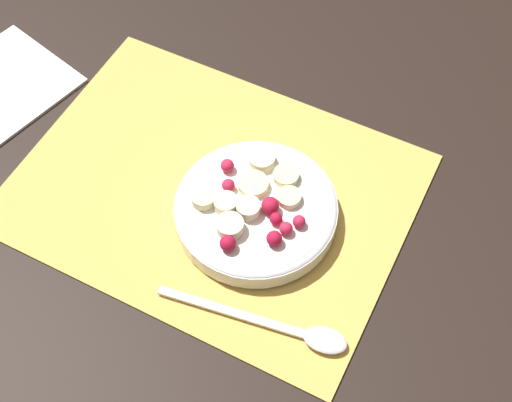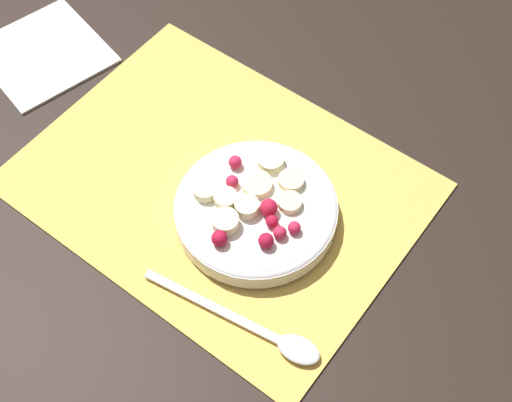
# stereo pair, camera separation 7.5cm
# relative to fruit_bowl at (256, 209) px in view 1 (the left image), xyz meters

# --- Properties ---
(ground_plane) EXTENTS (3.00, 3.00, 0.00)m
(ground_plane) POSITION_rel_fruit_bowl_xyz_m (-0.06, 0.01, -0.02)
(ground_plane) COLOR black
(placemat) EXTENTS (0.45, 0.34, 0.01)m
(placemat) POSITION_rel_fruit_bowl_xyz_m (-0.06, 0.01, -0.02)
(placemat) COLOR #E0B251
(placemat) RESTS_ON ground_plane
(fruit_bowl) EXTENTS (0.18, 0.18, 0.04)m
(fruit_bowl) POSITION_rel_fruit_bowl_xyz_m (0.00, 0.00, 0.00)
(fruit_bowl) COLOR white
(fruit_bowl) RESTS_ON placemat
(spoon) EXTENTS (0.21, 0.05, 0.01)m
(spoon) POSITION_rel_fruit_bowl_xyz_m (0.10, -0.11, -0.01)
(spoon) COLOR silver
(spoon) RESTS_ON placemat
(napkin) EXTENTS (0.18, 0.18, 0.01)m
(napkin) POSITION_rel_fruit_bowl_xyz_m (-0.38, 0.04, -0.02)
(napkin) COLOR white
(napkin) RESTS_ON ground_plane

